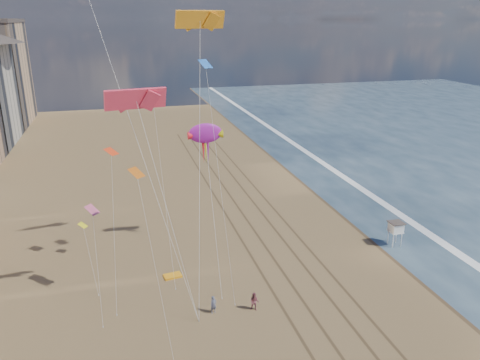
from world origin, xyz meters
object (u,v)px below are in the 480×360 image
show_kite (205,134)px  lifeguard_stand (396,228)px  kite_flyer_b (254,302)px  kite_flyer_a (213,305)px  grounded_kite (173,276)px

show_kite → lifeguard_stand: bearing=-16.2°
lifeguard_stand → kite_flyer_b: size_ratio=1.66×
lifeguard_stand → kite_flyer_b: (-20.90, -8.80, -1.46)m
kite_flyer_a → kite_flyer_b: size_ratio=0.96×
kite_flyer_a → show_kite: bearing=61.0°
show_kite → kite_flyer_b: show_kite is taller
grounded_kite → kite_flyer_b: 10.82m
lifeguard_stand → grounded_kite: bearing=-179.0°
show_kite → kite_flyer_b: bearing=-84.3°
grounded_kite → show_kite: (5.35, 7.03, 14.06)m
lifeguard_stand → kite_flyer_a: size_ratio=1.73×
lifeguard_stand → show_kite: (-22.44, 6.54, 11.77)m
kite_flyer_b → grounded_kite: bearing=158.2°
lifeguard_stand → show_kite: 26.17m
grounded_kite → lifeguard_stand: bearing=-7.9°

